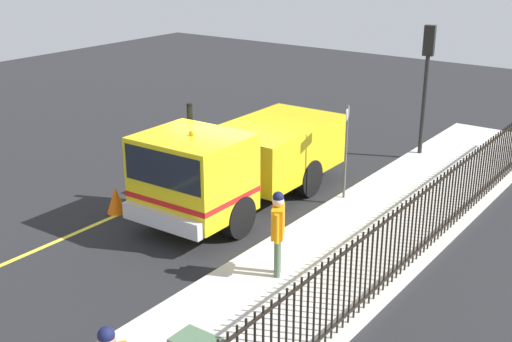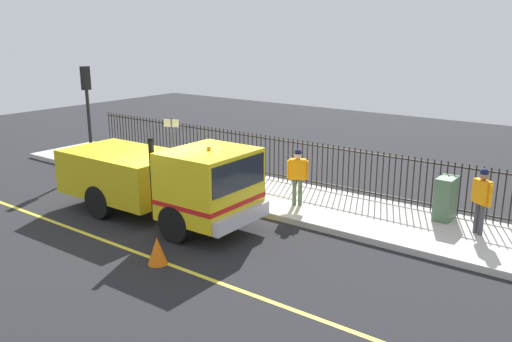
# 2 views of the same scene
# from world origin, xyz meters

# --- Properties ---
(ground_plane) EXTENTS (44.09, 44.09, 0.00)m
(ground_plane) POSITION_xyz_m (0.00, 0.00, 0.00)
(ground_plane) COLOR #232326
(ground_plane) RESTS_ON ground
(sidewalk_slab) EXTENTS (3.14, 20.04, 0.17)m
(sidewalk_slab) POSITION_xyz_m (3.40, 0.00, 0.09)
(sidewalk_slab) COLOR beige
(sidewalk_slab) RESTS_ON ground
(lane_marking) EXTENTS (0.12, 18.04, 0.01)m
(lane_marking) POSITION_xyz_m (-1.99, 0.00, 0.00)
(lane_marking) COLOR yellow
(lane_marking) RESTS_ON ground
(work_truck) EXTENTS (2.35, 6.30, 2.58)m
(work_truck) POSITION_xyz_m (0.04, -0.09, 1.24)
(work_truck) COLOR yellow
(work_truck) RESTS_ON ground
(worker_standing) EXTENTS (0.42, 0.56, 1.70)m
(worker_standing) POSITION_xyz_m (2.91, -2.54, 1.21)
(worker_standing) COLOR orange
(worker_standing) RESTS_ON sidewalk_slab
(iron_fence) EXTENTS (0.04, 17.07, 1.52)m
(iron_fence) POSITION_xyz_m (4.81, -0.00, 0.94)
(iron_fence) COLOR black
(iron_fence) RESTS_ON sidewalk_slab
(traffic_light_near) EXTENTS (0.33, 0.25, 3.74)m
(traffic_light_near) POSITION_xyz_m (2.12, 6.16, 2.84)
(traffic_light_near) COLOR black
(traffic_light_near) RESTS_ON sidewalk_slab
(traffic_cone) EXTENTS (0.45, 0.45, 0.65)m
(traffic_cone) POSITION_xyz_m (-2.13, -1.98, 0.32)
(traffic_cone) COLOR orange
(traffic_cone) RESTS_ON ground
(street_sign) EXTENTS (0.22, 0.47, 2.33)m
(street_sign) POSITION_xyz_m (2.02, 1.69, 1.63)
(street_sign) COLOR #4C4C4C
(street_sign) RESTS_ON sidewalk_slab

